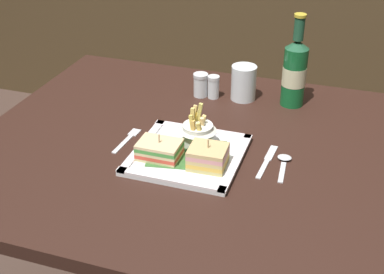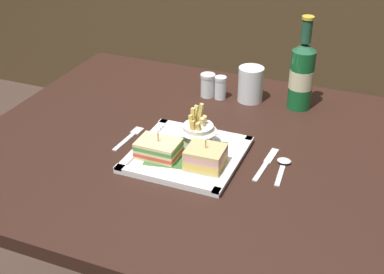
{
  "view_description": "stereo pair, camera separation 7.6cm",
  "coord_description": "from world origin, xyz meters",
  "views": [
    {
      "loc": [
        0.36,
        -1.11,
        1.45
      ],
      "look_at": [
        0.0,
        -0.03,
        0.79
      ],
      "focal_mm": 49.23,
      "sensor_mm": 36.0,
      "label": 1
    },
    {
      "loc": [
        0.43,
        -1.09,
        1.45
      ],
      "look_at": [
        0.0,
        -0.03,
        0.79
      ],
      "focal_mm": 49.23,
      "sensor_mm": 36.0,
      "label": 2
    }
  ],
  "objects": [
    {
      "name": "sandwich_half_right",
      "position": [
        0.06,
        -0.1,
        0.78
      ],
      "size": [
        0.09,
        0.08,
        0.07
      ],
      "color": "tan",
      "rests_on": "square_plate"
    },
    {
      "name": "salt_shaker",
      "position": [
        -0.08,
        0.28,
        0.78
      ],
      "size": [
        0.05,
        0.05,
        0.07
      ],
      "color": "silver",
      "rests_on": "dining_table"
    },
    {
      "name": "fork",
      "position": [
        -0.18,
        -0.03,
        0.75
      ],
      "size": [
        0.03,
        0.13,
        0.0
      ],
      "color": "silver",
      "rests_on": "dining_table"
    },
    {
      "name": "fries_cup",
      "position": [
        0.01,
        -0.01,
        0.8
      ],
      "size": [
        0.1,
        0.1,
        0.11
      ],
      "color": "white",
      "rests_on": "square_plate"
    },
    {
      "name": "dining_table",
      "position": [
        0.0,
        0.0,
        0.62
      ],
      "size": [
        1.15,
        0.96,
        0.75
      ],
      "color": "black",
      "rests_on": "ground_plane"
    },
    {
      "name": "beer_bottle",
      "position": [
        0.2,
        0.31,
        0.85
      ],
      "size": [
        0.07,
        0.07,
        0.27
      ],
      "color": "#145F2C",
      "rests_on": "dining_table"
    },
    {
      "name": "square_plate",
      "position": [
        0.0,
        -0.06,
        0.75
      ],
      "size": [
        0.26,
        0.26,
        0.02
      ],
      "color": "white",
      "rests_on": "dining_table"
    },
    {
      "name": "pepper_shaker",
      "position": [
        -0.04,
        0.28,
        0.78
      ],
      "size": [
        0.04,
        0.04,
        0.07
      ],
      "color": "silver",
      "rests_on": "dining_table"
    },
    {
      "name": "spoon",
      "position": [
        0.23,
        -0.01,
        0.75
      ],
      "size": [
        0.03,
        0.12,
        0.01
      ],
      "color": "silver",
      "rests_on": "dining_table"
    },
    {
      "name": "sandwich_half_left",
      "position": [
        -0.06,
        -0.1,
        0.78
      ],
      "size": [
        0.1,
        0.07,
        0.06
      ],
      "color": "#D3BD82",
      "rests_on": "square_plate"
    },
    {
      "name": "water_glass",
      "position": [
        0.05,
        0.3,
        0.79
      ],
      "size": [
        0.08,
        0.08,
        0.1
      ],
      "color": "silver",
      "rests_on": "dining_table"
    },
    {
      "name": "knife",
      "position": [
        0.19,
        -0.02,
        0.75
      ],
      "size": [
        0.02,
        0.16,
        0.0
      ],
      "color": "silver",
      "rests_on": "dining_table"
    }
  ]
}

